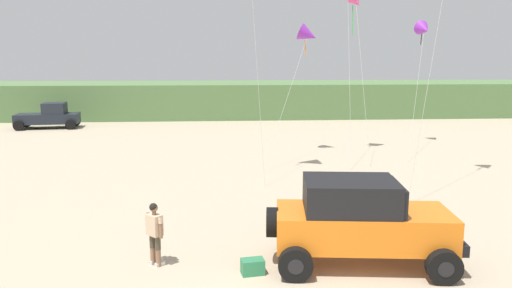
% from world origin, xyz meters
% --- Properties ---
extents(dune_ridge, '(90.00, 9.94, 3.09)m').
position_xyz_m(dune_ridge, '(-3.47, 38.67, 1.55)').
color(dune_ridge, '#567A47').
rests_on(dune_ridge, ground_plane).
extents(jeep, '(4.96, 2.83, 2.26)m').
position_xyz_m(jeep, '(2.58, 3.57, 1.20)').
color(jeep, orange).
rests_on(jeep, ground_plane).
extents(person_watching, '(0.47, 0.47, 1.67)m').
position_xyz_m(person_watching, '(-2.67, 3.89, 0.94)').
color(person_watching, '#8C664C').
rests_on(person_watching, ground_plane).
extents(cooler_box, '(0.61, 0.44, 0.38)m').
position_xyz_m(cooler_box, '(-0.21, 3.19, 0.19)').
color(cooler_box, '#2D7F51').
rests_on(cooler_box, ground_plane).
extents(distant_pickup, '(4.78, 2.84, 1.98)m').
position_xyz_m(distant_pickup, '(-14.22, 30.19, 0.94)').
color(distant_pickup, '#1E232D').
rests_on(distant_pickup, ground_plane).
extents(kite_white_parafoil, '(3.63, 5.51, 7.30)m').
position_xyz_m(kite_white_parafoil, '(3.87, 18.85, 6.59)').
color(kite_white_parafoil, purple).
rests_on(kite_white_parafoil, ground_plane).
extents(kite_blue_swept, '(1.08, 4.37, 8.88)m').
position_xyz_m(kite_blue_swept, '(6.43, 18.68, 8.34)').
color(kite_blue_swept, '#E04C93').
rests_on(kite_blue_swept, ground_plane).
extents(kite_purple_stunt, '(3.30, 6.00, 7.66)m').
position_xyz_m(kite_purple_stunt, '(11.42, 21.24, 7.06)').
color(kite_purple_stunt, purple).
rests_on(kite_purple_stunt, ground_plane).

